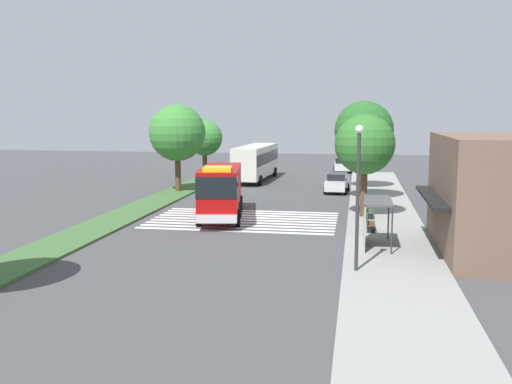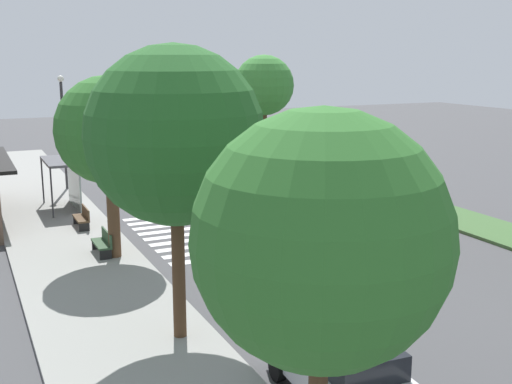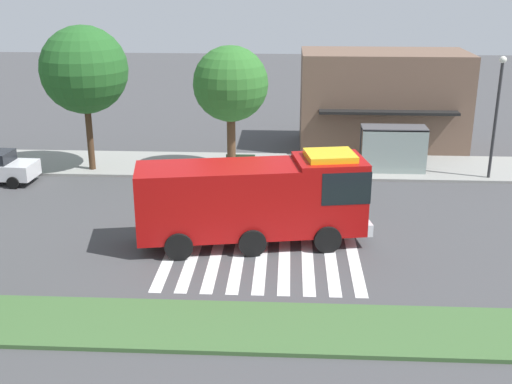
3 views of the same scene
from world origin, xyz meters
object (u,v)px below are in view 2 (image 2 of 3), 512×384
(fire_truck, at_px, (304,179))
(bench_near_shelter, at_px, (83,217))
(street_lamp, at_px, (63,123))
(bench_west_of_shelter, at_px, (103,243))
(sidewalk_tree_far_west, at_px, (321,240))
(sidewalk_tree_west, at_px, (175,136))
(sidewalk_tree_center, at_px, (109,131))
(parked_car_mid, at_px, (342,369))
(bus_stop_shelter, at_px, (67,174))
(median_tree_center, at_px, (264,86))

(fire_truck, relative_size, bench_near_shelter, 5.99)
(fire_truck, xyz_separation_m, street_lamp, (11.75, 8.93, 1.89))
(bench_west_of_shelter, bearing_deg, street_lamp, -3.18)
(sidewalk_tree_far_west, xyz_separation_m, sidewalk_tree_west, (7.30, -0.00, 0.81))
(fire_truck, bearing_deg, sidewalk_tree_far_west, 141.56)
(sidewalk_tree_west, bearing_deg, sidewalk_tree_center, -0.00)
(parked_car_mid, xyz_separation_m, sidewalk_tree_west, (4.68, 2.20, 4.74))
(sidewalk_tree_west, height_order, sidewalk_tree_center, sidewalk_tree_west)
(parked_car_mid, xyz_separation_m, bus_stop_shelter, (21.26, 2.51, 1.01))
(sidewalk_tree_far_west, xyz_separation_m, median_tree_center, (35.32, -16.04, 0.60))
(sidewalk_tree_far_west, distance_m, sidewalk_tree_center, 15.07)
(bus_stop_shelter, relative_size, street_lamp, 0.55)
(street_lamp, xyz_separation_m, sidewalk_tree_far_west, (-28.87, 0.40, 0.90))
(fire_truck, bearing_deg, bench_near_shelter, 64.20)
(street_lamp, distance_m, median_tree_center, 16.99)
(bench_near_shelter, distance_m, street_lamp, 9.61)
(fire_truck, distance_m, sidewalk_tree_far_west, 19.69)
(fire_truck, relative_size, sidewalk_tree_far_west, 1.42)
(bus_stop_shelter, distance_m, sidewalk_tree_far_west, 24.06)
(parked_car_mid, xyz_separation_m, bench_near_shelter, (17.26, 2.54, -0.28))
(bench_west_of_shelter, bearing_deg, sidewalk_tree_far_west, -178.75)
(bus_stop_shelter, xyz_separation_m, bench_near_shelter, (-4.00, 0.02, -1.30))
(sidewalk_tree_west, relative_size, sidewalk_tree_center, 1.15)
(sidewalk_tree_far_west, height_order, median_tree_center, median_tree_center)
(sidewalk_tree_far_west, height_order, sidewalk_tree_west, sidewalk_tree_west)
(fire_truck, bearing_deg, bus_stop_shelter, 45.11)
(bench_west_of_shelter, xyz_separation_m, median_tree_center, (19.77, -16.38, 4.81))
(street_lamp, bearing_deg, sidewalk_tree_far_west, 179.21)
(sidewalk_tree_far_west, distance_m, median_tree_center, 38.80)
(street_lamp, distance_m, sidewalk_tree_west, 21.64)
(sidewalk_tree_center, bearing_deg, street_lamp, -1.66)
(median_tree_center, bearing_deg, street_lamp, 112.42)
(bench_west_of_shelter, bearing_deg, parked_car_mid, -168.90)
(bench_near_shelter, distance_m, sidewalk_tree_center, 6.48)
(bus_stop_shelter, xyz_separation_m, bench_west_of_shelter, (-8.33, 0.02, -1.30))
(bench_near_shelter, bearing_deg, street_lamp, -4.70)
(bus_stop_shelter, height_order, sidewalk_tree_west, sidewalk_tree_west)
(bench_west_of_shelter, distance_m, sidewalk_tree_west, 9.67)
(street_lamp, relative_size, sidewalk_tree_far_west, 0.95)
(fire_truck, height_order, sidewalk_tree_west, sidewalk_tree_west)
(bench_near_shelter, xyz_separation_m, median_tree_center, (15.44, -16.38, 4.81))
(sidewalk_tree_far_west, relative_size, sidewalk_tree_center, 0.99)
(bench_west_of_shelter, height_order, median_tree_center, median_tree_center)
(fire_truck, xyz_separation_m, sidewalk_tree_west, (-9.82, 9.33, 3.61))
(fire_truck, bearing_deg, median_tree_center, -30.08)
(bench_west_of_shelter, distance_m, sidewalk_tree_center, 4.37)
(sidewalk_tree_west, bearing_deg, fire_truck, -43.54)
(bus_stop_shelter, bearing_deg, fire_truck, -125.04)
(fire_truck, height_order, bench_near_shelter, fire_truck)
(parked_car_mid, bearing_deg, median_tree_center, -19.82)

